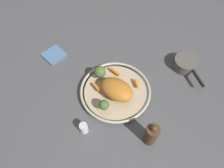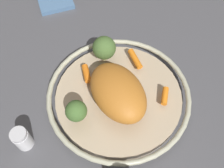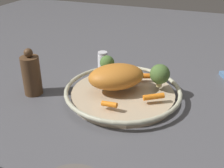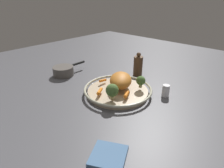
{
  "view_description": "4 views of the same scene",
  "coord_description": "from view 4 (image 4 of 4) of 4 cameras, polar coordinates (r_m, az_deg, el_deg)",
  "views": [
    {
      "loc": [
        -0.17,
        -0.49,
        0.88
      ],
      "look_at": [
        -0.01,
        0.02,
        0.06
      ],
      "focal_mm": 32.63,
      "sensor_mm": 36.0,
      "label": 1
    },
    {
      "loc": [
        0.03,
        -0.3,
        0.53
      ],
      "look_at": [
        -0.02,
        -0.0,
        0.07
      ],
      "focal_mm": 38.8,
      "sensor_mm": 36.0,
      "label": 2
    },
    {
      "loc": [
        0.69,
        0.23,
        0.43
      ],
      "look_at": [
        0.02,
        -0.03,
        0.05
      ],
      "focal_mm": 44.78,
      "sensor_mm": 36.0,
      "label": 3
    },
    {
      "loc": [
        -0.57,
        0.65,
        0.47
      ],
      "look_at": [
        0.01,
        0.03,
        0.06
      ],
      "focal_mm": 30.53,
      "sensor_mm": 36.0,
      "label": 4
    }
  ],
  "objects": [
    {
      "name": "baby_carrot_left",
      "position": [
        0.92,
        -3.72,
        -2.18
      ],
      "size": [
        0.04,
        0.06,
        0.02
      ],
      "primitive_type": "cylinder",
      "rotation": [
        1.62,
        0.0,
        0.54
      ],
      "color": "orange",
      "rests_on": "serving_bowl"
    },
    {
      "name": "roast_chicken_piece",
      "position": [
        0.97,
        2.66,
        1.12
      ],
      "size": [
        0.19,
        0.2,
        0.07
      ],
      "primitive_type": "ellipsoid",
      "rotation": [
        0.0,
        0.0,
        2.22
      ],
      "color": "#BA6C25",
      "rests_on": "serving_bowl"
    },
    {
      "name": "pepper_mill",
      "position": [
        1.19,
        7.8,
        5.49
      ],
      "size": [
        0.06,
        0.06,
        0.15
      ],
      "color": "#4C331E",
      "rests_on": "ground_plane"
    },
    {
      "name": "broccoli_floret_small",
      "position": [
        0.86,
        0.05,
        -1.91
      ],
      "size": [
        0.06,
        0.06,
        0.07
      ],
      "color": "tan",
      "rests_on": "serving_bowl"
    },
    {
      "name": "baby_carrot_center",
      "position": [
        1.03,
        -2.82,
        1.07
      ],
      "size": [
        0.02,
        0.05,
        0.02
      ],
      "primitive_type": "cylinder",
      "rotation": [
        1.66,
        0.0,
        6.22
      ],
      "color": "orange",
      "rests_on": "serving_bowl"
    },
    {
      "name": "broccoli_floret_large",
      "position": [
        0.97,
        8.61,
        0.95
      ],
      "size": [
        0.05,
        0.05,
        0.06
      ],
      "color": "tan",
      "rests_on": "serving_bowl"
    },
    {
      "name": "dish_towel",
      "position": [
        0.64,
        -1.05,
        -20.73
      ],
      "size": [
        0.15,
        0.15,
        0.01
      ],
      "primitive_type": "cube",
      "rotation": [
        0.0,
        0.0,
        0.48
      ],
      "color": "#4C7099",
      "rests_on": "ground_plane"
    },
    {
      "name": "salt_shaker",
      "position": [
        0.99,
        15.79,
        -1.94
      ],
      "size": [
        0.04,
        0.04,
        0.06
      ],
      "color": "white",
      "rests_on": "ground_plane"
    },
    {
      "name": "serving_bowl",
      "position": [
        0.98,
        1.75,
        -1.96
      ],
      "size": [
        0.35,
        0.35,
        0.03
      ],
      "color": "tan",
      "rests_on": "ground_plane"
    },
    {
      "name": "ground_plane",
      "position": [
        0.99,
        1.74,
        -2.9
      ],
      "size": [
        2.49,
        2.49,
        0.0
      ],
      "primitive_type": "plane",
      "color": "#4C4C51"
    },
    {
      "name": "baby_carrot_back",
      "position": [
        0.89,
        4.39,
        -3.11
      ],
      "size": [
        0.03,
        0.05,
        0.02
      ],
      "primitive_type": "cylinder",
      "rotation": [
        1.59,
        0.0,
        3.53
      ],
      "color": "orange",
      "rests_on": "serving_bowl"
    },
    {
      "name": "saucepan",
      "position": [
        1.23,
        -14.25,
        3.85
      ],
      "size": [
        0.13,
        0.23,
        0.06
      ],
      "color": "#56514C",
      "rests_on": "ground_plane"
    }
  ]
}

